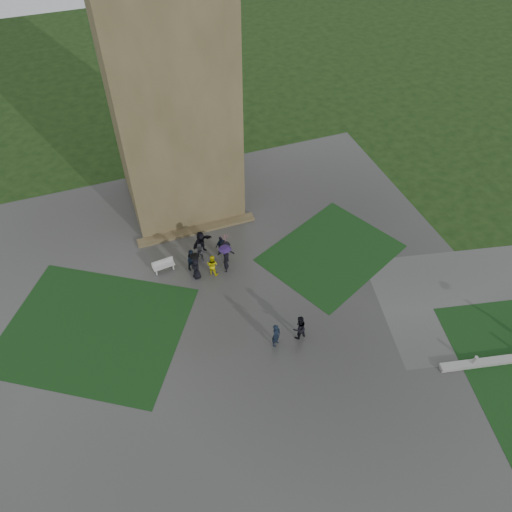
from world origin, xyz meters
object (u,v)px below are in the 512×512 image
object	(u,v)px
tower	(169,94)
pedestrian_near	(299,328)
pedestrian_mid	(276,335)
bench	(163,265)

from	to	relation	value
tower	pedestrian_near	distance (m)	18.12
tower	pedestrian_mid	world-z (taller)	tower
pedestrian_mid	tower	bearing A→B (deg)	57.11
pedestrian_mid	pedestrian_near	world-z (taller)	pedestrian_near
bench	pedestrian_near	distance (m)	10.68
bench	pedestrian_mid	bearing A→B (deg)	-64.85
tower	pedestrian_mid	size ratio (longest dim) A/B	9.88
tower	bench	size ratio (longest dim) A/B	11.51
tower	bench	distance (m)	11.80
pedestrian_mid	pedestrian_near	bearing A→B (deg)	-38.21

